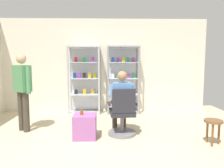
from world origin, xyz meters
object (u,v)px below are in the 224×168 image
(wooden_stool, at_px, (213,125))
(display_cabinet_right, at_px, (123,79))
(office_chair, at_px, (122,116))
(display_cabinet_left, at_px, (85,79))
(standing_customer, at_px, (23,88))
(storage_crate, at_px, (85,126))
(seated_shopkeeper, at_px, (121,99))
(tea_glass, at_px, (82,112))

(wooden_stool, bearing_deg, display_cabinet_right, 120.71)
(display_cabinet_right, distance_m, office_chair, 2.00)
(display_cabinet_left, bearing_deg, display_cabinet_right, 0.02)
(display_cabinet_right, height_order, office_chair, display_cabinet_right)
(display_cabinet_right, height_order, standing_customer, display_cabinet_right)
(display_cabinet_left, xyz_separation_m, wooden_stool, (2.52, -2.40, -0.61))
(storage_crate, bearing_deg, standing_customer, 161.77)
(display_cabinet_left, xyz_separation_m, standing_customer, (-1.13, -1.57, -0.03))
(seated_shopkeeper, height_order, tea_glass, seated_shopkeeper)
(seated_shopkeeper, bearing_deg, display_cabinet_right, 84.36)
(tea_glass, height_order, wooden_stool, tea_glass)
(display_cabinet_right, bearing_deg, tea_glass, -115.29)
(office_chair, relative_size, seated_shopkeeper, 0.74)
(wooden_stool, bearing_deg, display_cabinet_left, 136.49)
(seated_shopkeeper, relative_size, wooden_stool, 2.90)
(office_chair, height_order, wooden_stool, office_chair)
(wooden_stool, bearing_deg, standing_customer, 167.33)
(display_cabinet_left, relative_size, tea_glass, 20.94)
(office_chair, xyz_separation_m, seated_shopkeeper, (-0.01, 0.16, 0.32))
(display_cabinet_left, distance_m, wooden_stool, 3.53)
(tea_glass, distance_m, wooden_stool, 2.41)
(storage_crate, bearing_deg, office_chair, 8.09)
(display_cabinet_right, height_order, wooden_stool, display_cabinet_right)
(storage_crate, distance_m, tea_glass, 0.28)
(display_cabinet_right, distance_m, storage_crate, 2.32)
(tea_glass, bearing_deg, office_chair, 7.83)
(seated_shopkeeper, height_order, standing_customer, standing_customer)
(tea_glass, xyz_separation_m, standing_customer, (-1.28, 0.45, 0.43))
(display_cabinet_right, height_order, storage_crate, display_cabinet_right)
(display_cabinet_left, bearing_deg, office_chair, -63.80)
(tea_glass, bearing_deg, seated_shopkeeper, 19.19)
(seated_shopkeeper, height_order, wooden_stool, seated_shopkeeper)
(display_cabinet_left, relative_size, storage_crate, 4.14)
(display_cabinet_right, relative_size, tea_glass, 20.94)
(standing_customer, bearing_deg, tea_glass, -19.23)
(office_chair, distance_m, standing_customer, 2.17)
(tea_glass, distance_m, standing_customer, 1.42)
(display_cabinet_left, relative_size, standing_customer, 1.17)
(office_chair, bearing_deg, display_cabinet_left, 116.20)
(tea_glass, bearing_deg, standing_customer, 160.77)
(display_cabinet_right, bearing_deg, seated_shopkeeper, -95.64)
(display_cabinet_left, relative_size, wooden_stool, 4.27)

